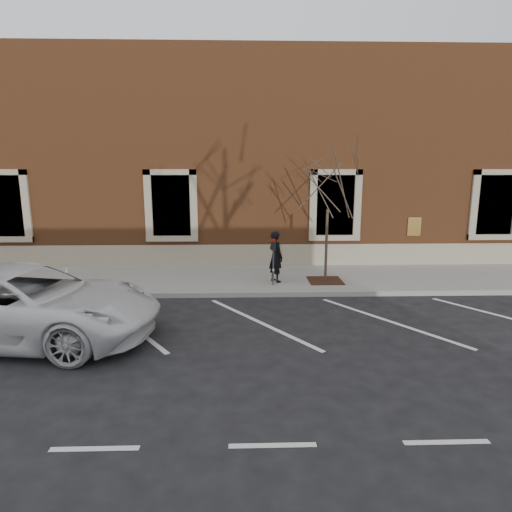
{
  "coord_description": "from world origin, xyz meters",
  "views": [
    {
      "loc": [
        -0.38,
        -12.18,
        3.69
      ],
      "look_at": [
        0.0,
        0.6,
        1.1
      ],
      "focal_mm": 30.0,
      "sensor_mm": 36.0,
      "label": 1
    }
  ],
  "objects_px": {
    "parking_meter": "(273,253)",
    "white_truck": "(23,304)",
    "sapling": "(328,189)",
    "man": "(276,257)"
  },
  "relations": [
    {
      "from": "sapling",
      "to": "white_truck",
      "type": "relative_size",
      "value": 0.72
    },
    {
      "from": "parking_meter",
      "to": "white_truck",
      "type": "bearing_deg",
      "value": -152.85
    },
    {
      "from": "white_truck",
      "to": "man",
      "type": "bearing_deg",
      "value": -46.93
    },
    {
      "from": "sapling",
      "to": "parking_meter",
      "type": "bearing_deg",
      "value": -165.23
    },
    {
      "from": "parking_meter",
      "to": "sapling",
      "type": "bearing_deg",
      "value": 8.21
    },
    {
      "from": "man",
      "to": "white_truck",
      "type": "distance_m",
      "value": 7.23
    },
    {
      "from": "sapling",
      "to": "white_truck",
      "type": "distance_m",
      "value": 8.9
    },
    {
      "from": "parking_meter",
      "to": "sapling",
      "type": "distance_m",
      "value": 2.64
    },
    {
      "from": "parking_meter",
      "to": "white_truck",
      "type": "relative_size",
      "value": 0.25
    },
    {
      "from": "parking_meter",
      "to": "white_truck",
      "type": "height_order",
      "value": "white_truck"
    }
  ]
}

